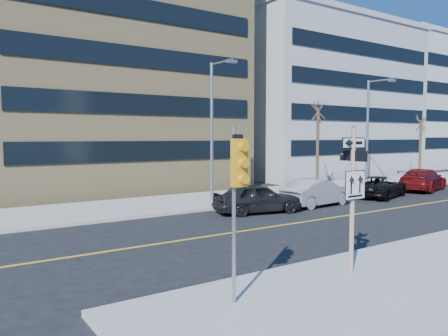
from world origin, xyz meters
TOP-DOWN VIEW (x-y plane):
  - ground at (0.00, 0.00)m, footprint 120.00×120.00m
  - far_sidewalk at (18.00, 12.00)m, footprint 66.00×6.00m
  - road_centerline at (12.00, 4.00)m, footprint 40.00×0.14m
  - sign_pole at (0.00, -2.51)m, footprint 0.92×0.92m
  - traffic_signal at (-4.00, -2.66)m, footprint 0.32×0.45m
  - parked_car_a at (4.30, 7.10)m, footprint 2.78×4.86m
  - parked_car_b at (8.54, 7.00)m, footprint 2.02×4.77m
  - parked_car_c at (14.54, 7.27)m, footprint 3.65×5.42m
  - parked_car_d at (20.09, 7.68)m, footprint 3.81×6.00m
  - streetlight_a at (4.00, 10.76)m, footprint 0.55×2.25m
  - streetlight_b at (18.00, 10.76)m, footprint 0.55×2.25m
  - street_tree_west at (13.00, 11.30)m, footprint 1.80×1.80m
  - street_tree_east at (26.00, 11.60)m, footprint 1.80×1.80m
  - building_brick at (2.00, 25.00)m, footprint 18.00×18.00m
  - building_grey_mid at (24.00, 24.00)m, footprint 20.00×16.00m
  - building_grey_far at (45.00, 27.00)m, footprint 18.00×18.00m

SIDE VIEW (x-z plane):
  - ground at x=0.00m, z-range 0.00..0.00m
  - road_centerline at x=12.00m, z-range 0.00..0.01m
  - far_sidewalk at x=18.00m, z-range 0.00..0.15m
  - parked_car_c at x=14.54m, z-range 0.00..1.38m
  - parked_car_b at x=8.54m, z-range 0.00..1.53m
  - parked_car_a at x=4.30m, z-range 0.00..1.56m
  - parked_car_d at x=20.09m, z-range 0.00..1.62m
  - sign_pole at x=0.00m, z-range 0.41..4.47m
  - traffic_signal at x=-4.00m, z-range 1.03..5.03m
  - streetlight_a at x=4.00m, z-range 0.76..8.76m
  - streetlight_b at x=18.00m, z-range 0.76..8.76m
  - street_tree_east at x=26.00m, z-range 2.07..7.82m
  - street_tree_west at x=13.00m, z-range 2.35..8.70m
  - building_grey_mid at x=24.00m, z-range 0.00..15.00m
  - building_grey_far at x=45.00m, z-range 0.00..16.00m
  - building_brick at x=2.00m, z-range 0.00..18.00m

